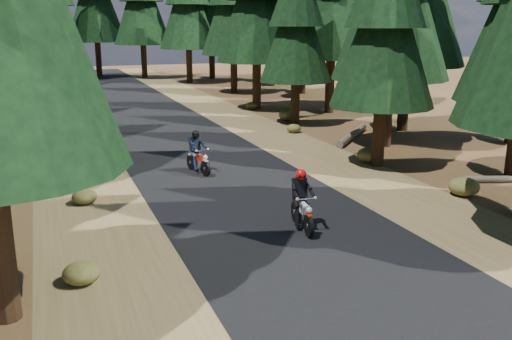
# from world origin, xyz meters

# --- Properties ---
(ground) EXTENTS (120.00, 120.00, 0.00)m
(ground) POSITION_xyz_m (0.00, 0.00, 0.00)
(ground) COLOR #4D321B
(ground) RESTS_ON ground
(road) EXTENTS (6.00, 100.00, 0.01)m
(road) POSITION_xyz_m (0.00, 5.00, 0.01)
(road) COLOR black
(road) RESTS_ON ground
(shoulder_l) EXTENTS (3.20, 100.00, 0.01)m
(shoulder_l) POSITION_xyz_m (-4.60, 5.00, 0.00)
(shoulder_l) COLOR brown
(shoulder_l) RESTS_ON ground
(shoulder_r) EXTENTS (3.20, 100.00, 0.01)m
(shoulder_r) POSITION_xyz_m (4.60, 5.00, 0.00)
(shoulder_r) COLOR brown
(shoulder_r) RESTS_ON ground
(log_near) EXTENTS (3.47, 3.67, 0.32)m
(log_near) POSITION_xyz_m (7.80, 9.38, 0.16)
(log_near) COLOR #4C4233
(log_near) RESTS_ON ground
(understory_shrubs) EXTENTS (15.29, 30.99, 0.66)m
(understory_shrubs) POSITION_xyz_m (1.73, 6.63, 0.28)
(understory_shrubs) COLOR #474C1E
(understory_shrubs) RESTS_ON ground
(rider_lead) EXTENTS (0.77, 1.83, 1.58)m
(rider_lead) POSITION_xyz_m (0.42, -0.78, 0.53)
(rider_lead) COLOR silver
(rider_lead) RESTS_ON road
(rider_follow) EXTENTS (0.87, 1.78, 1.53)m
(rider_follow) POSITION_xyz_m (-0.61, 5.77, 0.52)
(rider_follow) COLOR maroon
(rider_follow) RESTS_ON road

